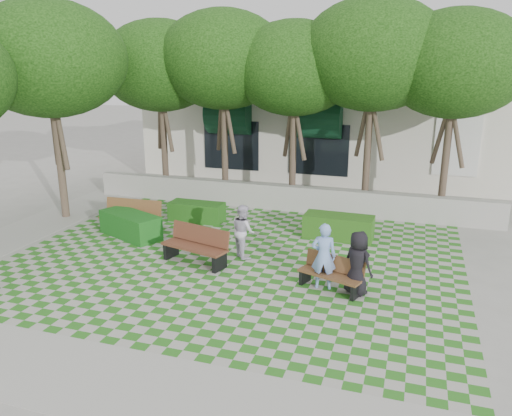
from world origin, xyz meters
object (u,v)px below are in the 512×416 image
(bench_west, at_px, (131,216))
(person_blue, at_px, (324,256))
(hedge_midleft, at_px, (197,212))
(person_white, at_px, (243,231))
(bench_mid, at_px, (196,246))
(person_dark, at_px, (358,263))
(hedge_west, at_px, (130,225))
(bench_east, at_px, (331,274))
(hedge_midright, at_px, (338,227))

(bench_west, relative_size, person_blue, 1.20)
(hedge_midleft, bearing_deg, person_white, -44.87)
(bench_mid, distance_m, person_dark, 4.37)
(bench_mid, bearing_deg, person_dark, 7.57)
(bench_mid, relative_size, hedge_west, 0.93)
(person_blue, bearing_deg, person_dark, 168.27)
(bench_east, distance_m, person_dark, 0.70)
(bench_east, bearing_deg, person_white, 173.04)
(bench_west, height_order, hedge_midleft, bench_west)
(bench_east, distance_m, bench_mid, 3.77)
(person_blue, xyz_separation_m, person_white, (-2.48, 1.33, -0.07))
(person_white, bearing_deg, person_dark, -156.55)
(person_dark, bearing_deg, person_white, 9.00)
(bench_west, relative_size, person_white, 1.31)
(bench_west, relative_size, hedge_midright, 0.93)
(person_dark, bearing_deg, hedge_west, 17.20)
(bench_west, bearing_deg, person_dark, -19.81)
(person_blue, bearing_deg, hedge_midleft, -45.72)
(person_blue, distance_m, person_dark, 0.80)
(person_white, bearing_deg, hedge_midright, -88.33)
(hedge_midright, bearing_deg, person_dark, -74.72)
(hedge_midright, distance_m, person_white, 3.26)
(bench_east, relative_size, person_dark, 1.07)
(bench_east, xyz_separation_m, hedge_midleft, (-5.26, 3.91, -0.07))
(person_dark, xyz_separation_m, person_white, (-3.28, 1.38, -0.02))
(hedge_west, height_order, person_dark, person_dark)
(hedge_west, xyz_separation_m, person_blue, (6.34, -1.82, 0.44))
(hedge_midright, bearing_deg, bench_mid, -136.77)
(bench_west, bearing_deg, hedge_midleft, 44.38)
(bench_mid, bearing_deg, person_white, 52.92)
(person_dark, distance_m, person_white, 3.56)
(hedge_midright, xyz_separation_m, person_blue, (0.20, -3.63, 0.45))
(hedge_west, bearing_deg, person_blue, -15.97)
(hedge_midleft, bearing_deg, hedge_midright, -3.19)
(person_dark, bearing_deg, bench_west, 14.36)
(bench_east, xyz_separation_m, person_dark, (0.60, -0.04, 0.37))
(bench_west, height_order, person_dark, person_dark)
(bench_mid, distance_m, hedge_west, 3.11)
(bench_east, distance_m, person_white, 3.02)
(hedge_midright, height_order, hedge_west, hedge_west)
(hedge_west, distance_m, person_blue, 6.61)
(hedge_midleft, distance_m, person_dark, 7.08)
(hedge_west, bearing_deg, hedge_midleft, 58.36)
(hedge_west, bearing_deg, bench_west, 118.06)
(bench_west, bearing_deg, hedge_midright, 9.65)
(hedge_midleft, distance_m, person_white, 3.67)
(bench_east, height_order, hedge_west, bench_east)
(bench_east, relative_size, hedge_midright, 0.78)
(hedge_midright, xyz_separation_m, person_white, (-2.27, -2.30, 0.38))
(person_dark, bearing_deg, bench_east, 28.27)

